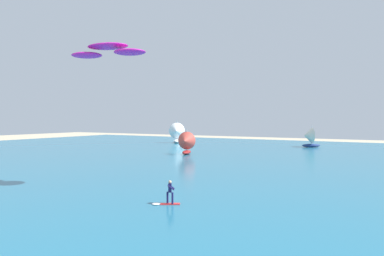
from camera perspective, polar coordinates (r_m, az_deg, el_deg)
ocean at (r=53.33m, az=16.28°, el=-5.00°), size 160.00×90.00×0.10m
kitesurfer at (r=24.66m, az=-4.09°, el=-11.02°), size 1.97×1.48×1.67m
kite at (r=31.90m, az=-13.68°, el=12.23°), size 7.49×3.53×1.09m
sailboat_leading at (r=76.42m, az=18.59°, el=-1.43°), size 4.15×3.80×4.60m
sailboat_outermost at (r=84.97m, az=-2.54°, el=-0.76°), size 4.46×5.00×5.57m
sailboat_mid_left at (r=57.65m, az=-1.03°, el=-2.45°), size 3.34×3.80×4.27m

